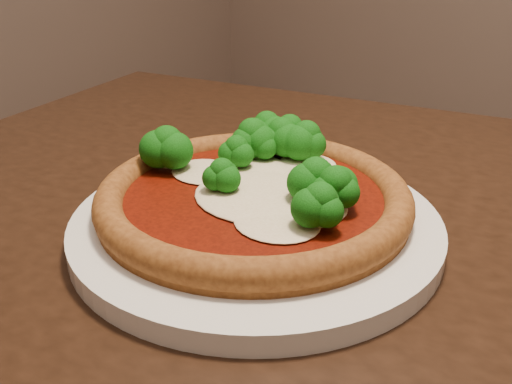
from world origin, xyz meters
The scene contains 3 objects.
dining_table centered at (-0.12, 0.13, 0.64)m, with size 1.24×1.00×0.75m.
plate centered at (-0.20, 0.05, 0.76)m, with size 0.31×0.31×0.02m, color silver.
pizza centered at (-0.21, 0.07, 0.79)m, with size 0.27×0.27×0.06m.
Camera 1 is at (0.08, -0.28, 0.99)m, focal length 40.00 mm.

